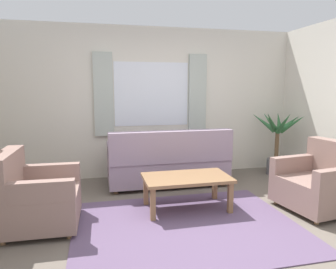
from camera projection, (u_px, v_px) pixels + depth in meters
ground_plane at (187, 226)px, 3.52m from camera, size 6.24×6.24×0.00m
wall_back at (151, 103)px, 5.50m from camera, size 5.32×0.12×2.60m
window_with_curtains at (152, 94)px, 5.40m from camera, size 1.98×0.07×1.40m
area_rug at (187, 226)px, 3.52m from camera, size 2.52×1.97×0.01m
couch at (168, 163)px, 4.98m from camera, size 1.90×0.82×0.92m
armchair_left at (35, 197)px, 3.44m from camera, size 0.84×0.86×0.88m
armchair_right at (320, 183)px, 3.98m from camera, size 0.93×0.95×0.88m
coffee_table at (187, 181)px, 3.97m from camera, size 1.10×0.64×0.44m
potted_plant at (277, 142)px, 5.55m from camera, size 0.94×1.03×1.21m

